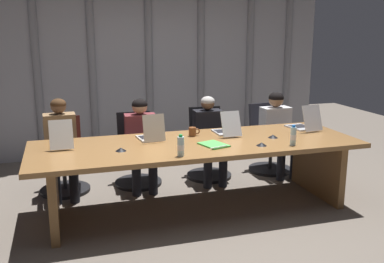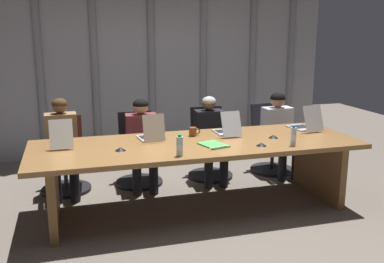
# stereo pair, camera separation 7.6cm
# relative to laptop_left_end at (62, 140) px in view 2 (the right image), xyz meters

# --- Properties ---
(ground_plane) EXTENTS (11.55, 11.55, 0.00)m
(ground_plane) POSITION_rel_laptop_left_end_xyz_m (1.40, -0.26, -0.82)
(ground_plane) COLOR #6B6056
(conference_table) EXTENTS (3.52, 1.18, 0.76)m
(conference_table) POSITION_rel_laptop_left_end_xyz_m (1.40, -0.26, -0.21)
(conference_table) COLOR olive
(conference_table) RESTS_ON ground_plane
(curtain_backdrop) EXTENTS (5.77, 0.17, 2.82)m
(curtain_backdrop) POSITION_rel_laptop_left_end_xyz_m (1.40, 2.23, 0.60)
(curtain_backdrop) COLOR #9999A0
(curtain_backdrop) RESTS_ON ground_plane
(laptop_left_end) EXTENTS (0.24, 0.44, 0.30)m
(laptop_left_end) POSITION_rel_laptop_left_end_xyz_m (0.00, 0.00, 0.00)
(laptop_left_end) COLOR beige
(laptop_left_end) RESTS_ON conference_table
(laptop_left_mid) EXTENTS (0.27, 0.39, 0.31)m
(laptop_left_mid) POSITION_rel_laptop_left_end_xyz_m (0.94, -0.02, 0.00)
(laptop_left_mid) COLOR beige
(laptop_left_mid) RESTS_ON conference_table
(laptop_center) EXTENTS (0.22, 0.43, 0.29)m
(laptop_center) POSITION_rel_laptop_left_end_xyz_m (1.84, 0.00, -0.00)
(laptop_center) COLOR #BCBCC1
(laptop_center) RESTS_ON conference_table
(laptop_right_mid) EXTENTS (0.30, 0.46, 0.31)m
(laptop_right_mid) POSITION_rel_laptop_left_end_xyz_m (2.84, -0.03, 0.00)
(laptop_right_mid) COLOR #BCBCC1
(laptop_right_mid) RESTS_ON conference_table
(office_chair_left_end) EXTENTS (0.60, 0.60, 0.90)m
(office_chair_left_end) POSITION_rel_laptop_left_end_xyz_m (0.01, 0.76, -0.48)
(office_chair_left_end) COLOR #511E19
(office_chair_left_end) RESTS_ON ground_plane
(office_chair_left_mid) EXTENTS (0.60, 0.60, 0.91)m
(office_chair_left_mid) POSITION_rel_laptop_left_end_xyz_m (0.91, 0.76, -0.48)
(office_chair_left_mid) COLOR black
(office_chair_left_mid) RESTS_ON ground_plane
(office_chair_center) EXTENTS (0.60, 0.60, 0.92)m
(office_chair_center) POSITION_rel_laptop_left_end_xyz_m (1.88, 0.76, -0.47)
(office_chair_center) COLOR black
(office_chair_center) RESTS_ON ground_plane
(office_chair_right_mid) EXTENTS (0.60, 0.60, 0.93)m
(office_chair_right_mid) POSITION_rel_laptop_left_end_xyz_m (2.79, 0.76, -0.47)
(office_chair_right_mid) COLOR #2D2D38
(office_chair_right_mid) RESTS_ON ground_plane
(person_left_end) EXTENTS (0.39, 0.56, 1.16)m
(person_left_end) POSITION_rel_laptop_left_end_xyz_m (-0.01, 0.60, -0.17)
(person_left_end) COLOR olive
(person_left_end) RESTS_ON ground_plane
(person_left_mid) EXTENTS (0.42, 0.57, 1.11)m
(person_left_mid) POSITION_rel_laptop_left_end_xyz_m (0.95, 0.60, -0.19)
(person_left_mid) COLOR brown
(person_left_mid) RESTS_ON ground_plane
(person_center) EXTENTS (0.39, 0.56, 1.10)m
(person_center) POSITION_rel_laptop_left_end_xyz_m (1.84, 0.60, -0.20)
(person_center) COLOR black
(person_center) RESTS_ON ground_plane
(person_right_mid) EXTENTS (0.41, 0.55, 1.12)m
(person_right_mid) POSITION_rel_laptop_left_end_xyz_m (2.83, 0.61, -0.18)
(person_right_mid) COLOR silver
(person_right_mid) RESTS_ON ground_plane
(water_bottle_primary) EXTENTS (0.07, 0.07, 0.21)m
(water_bottle_primary) POSITION_rel_laptop_left_end_xyz_m (1.09, -0.71, 0.04)
(water_bottle_primary) COLOR silver
(water_bottle_primary) RESTS_ON conference_table
(water_bottle_secondary) EXTENTS (0.06, 0.06, 0.21)m
(water_bottle_secondary) POSITION_rel_laptop_left_end_xyz_m (2.33, -0.66, 0.04)
(water_bottle_secondary) COLOR silver
(water_bottle_secondary) RESTS_ON conference_table
(coffee_mug_near) EXTENTS (0.13, 0.09, 0.10)m
(coffee_mug_near) POSITION_rel_laptop_left_end_xyz_m (1.44, 0.04, -0.01)
(coffee_mug_near) COLOR brown
(coffee_mug_near) RESTS_ON conference_table
(conference_mic_left_side) EXTENTS (0.11, 0.11, 0.03)m
(conference_mic_left_side) POSITION_rel_laptop_left_end_xyz_m (0.56, -0.37, -0.04)
(conference_mic_left_side) COLOR black
(conference_mic_left_side) RESTS_ON conference_table
(conference_mic_middle) EXTENTS (0.11, 0.11, 0.03)m
(conference_mic_middle) POSITION_rel_laptop_left_end_xyz_m (2.28, -0.31, -0.04)
(conference_mic_middle) COLOR black
(conference_mic_middle) RESTS_ON conference_table
(conference_mic_right_side) EXTENTS (0.11, 0.11, 0.03)m
(conference_mic_right_side) POSITION_rel_laptop_left_end_xyz_m (2.00, -0.59, -0.04)
(conference_mic_right_side) COLOR black
(conference_mic_right_side) RESTS_ON conference_table
(spiral_notepad) EXTENTS (0.30, 0.36, 0.03)m
(spiral_notepad) POSITION_rel_laptop_left_end_xyz_m (1.53, -0.44, -0.05)
(spiral_notepad) COLOR #4CB74C
(spiral_notepad) RESTS_ON conference_table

